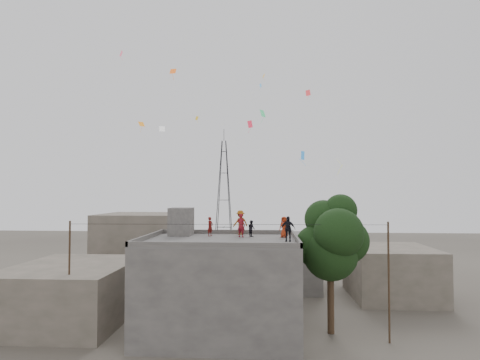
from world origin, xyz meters
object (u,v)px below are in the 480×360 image
object	(u,v)px
stair_head_box	(181,222)
person_red_adult	(241,225)
tree	(333,239)
transmission_tower	(224,194)
person_dark_adult	(288,229)

from	to	relation	value
stair_head_box	person_red_adult	distance (m)	4.55
tree	transmission_tower	size ratio (longest dim) A/B	0.45
person_red_adult	person_dark_adult	size ratio (longest dim) A/B	1.03
person_dark_adult	person_red_adult	bearing A→B (deg)	148.55
person_dark_adult	tree	bearing A→B (deg)	27.74
tree	person_dark_adult	world-z (taller)	tree
stair_head_box	person_red_adult	world-z (taller)	stair_head_box
stair_head_box	person_dark_adult	xyz separation A→B (m)	(7.56, -3.27, -0.20)
person_dark_adult	stair_head_box	bearing A→B (deg)	161.44
tree	person_red_adult	world-z (taller)	tree
tree	transmission_tower	bearing A→B (deg)	106.09
tree	person_red_adult	bearing A→B (deg)	170.52
transmission_tower	tree	bearing A→B (deg)	-73.91
transmission_tower	person_dark_adult	size ratio (longest dim) A/B	12.58
stair_head_box	person_dark_adult	world-z (taller)	stair_head_box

